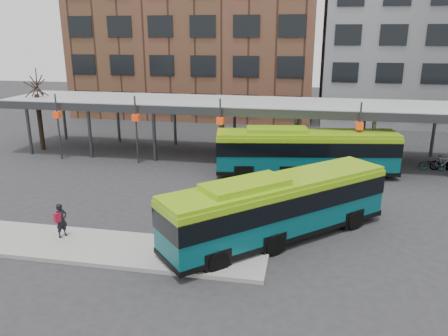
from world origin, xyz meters
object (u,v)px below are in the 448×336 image
bus_front (278,206)px  bus_rear (305,151)px  pedestrian (61,220)px  tree (40,119)px

bus_front → bus_rear: bearing=41.0°
bus_rear → pedestrian: bus_rear is taller
tree → bus_front: (19.69, -12.54, -0.85)m
bus_rear → pedestrian: bearing=-141.6°
pedestrian → tree: bearing=58.1°
bus_rear → pedestrian: (-10.43, -11.63, -0.68)m
tree → bus_rear: tree is taller
tree → bus_rear: size_ratio=0.48×
bus_front → pedestrian: bus_front is taller
bus_front → pedestrian: size_ratio=6.22×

